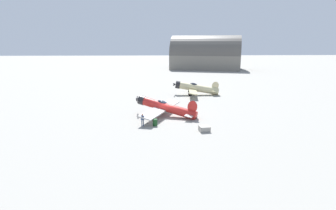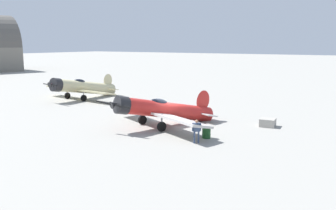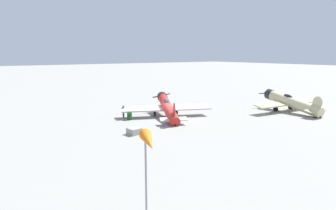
# 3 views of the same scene
# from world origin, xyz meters

# --- Properties ---
(ground_plane) EXTENTS (400.00, 400.00, 0.00)m
(ground_plane) POSITION_xyz_m (0.00, 0.00, 0.00)
(ground_plane) COLOR gray
(airplane_foreground) EXTENTS (12.16, 9.63, 3.19)m
(airplane_foreground) POSITION_xyz_m (-0.21, -0.48, 1.41)
(airplane_foreground) COLOR red
(airplane_foreground) RESTS_ON ground_plane
(airplane_mid_apron) EXTENTS (12.04, 10.18, 3.05)m
(airplane_mid_apron) POSITION_xyz_m (-17.43, 6.83, 1.50)
(airplane_mid_apron) COLOR beige
(airplane_mid_apron) RESTS_ON ground_plane
(ground_crew_mechanic) EXTENTS (0.50, 0.50, 1.73)m
(ground_crew_mechanic) POSITION_xyz_m (4.83, -3.72, 1.04)
(ground_crew_mechanic) COLOR #384766
(ground_crew_mechanic) RESTS_ON ground_plane
(equipment_crate) EXTENTS (1.42, 1.46, 0.68)m
(equipment_crate) POSITION_xyz_m (7.41, 4.34, 0.34)
(equipment_crate) COLOR #9E998E
(equipment_crate) RESTS_ON ground_plane
(fuel_drum) EXTENTS (0.67, 0.67, 0.94)m
(fuel_drum) POSITION_xyz_m (4.76, -2.03, 0.47)
(fuel_drum) COLOR #19471E
(fuel_drum) RESTS_ON ground_plane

